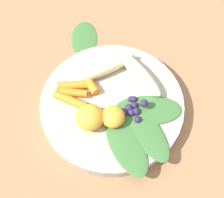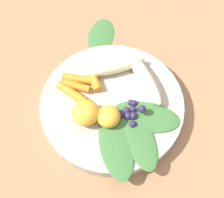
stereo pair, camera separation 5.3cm
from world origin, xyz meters
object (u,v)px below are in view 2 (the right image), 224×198
Objects in this scene: banana_peeled_right at (145,78)px; kale_leaf_stray at (101,35)px; banana_peeled_left at (114,67)px; orange_segment_near at (108,116)px; bowl at (112,105)px.

banana_peeled_right is 0.17m from kale_leaf_stray.
banana_peeled_left is 0.11m from orange_segment_near.
bowl is 0.18m from kale_leaf_stray.
kale_leaf_stray is (-0.18, -0.01, -0.01)m from bowl.
orange_segment_near reaches higher than kale_leaf_stray.
banana_peeled_left is 0.06m from banana_peeled_right.
orange_segment_near is (0.08, -0.07, 0.00)m from banana_peeled_right.
bowl is 0.05m from orange_segment_near.
bowl is at bearing 69.45° from banana_peeled_left.
orange_segment_near is 0.42× the size of kale_leaf_stray.
banana_peeled_right is 0.11m from orange_segment_near.
orange_segment_near is (0.11, -0.02, 0.00)m from banana_peeled_left.
orange_segment_near is 0.22m from kale_leaf_stray.
orange_segment_near is at bearing -13.34° from bowl.
banana_peeled_left is 1.23× the size of kale_leaf_stray.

